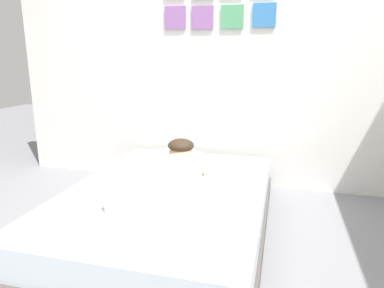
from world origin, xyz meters
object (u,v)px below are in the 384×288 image
object	(u,v)px
bed	(168,211)
pillow	(177,156)
coffee_cup	(206,165)
cell_phone	(181,183)
person_lying	(166,175)

from	to	relation	value
bed	pillow	size ratio (longest dim) A/B	3.69
coffee_cup	cell_phone	xyz separation A→B (m)	(-0.11, -0.35, -0.03)
bed	cell_phone	xyz separation A→B (m)	(0.07, 0.11, 0.17)
pillow	cell_phone	size ratio (longest dim) A/B	3.71
pillow	person_lying	bearing A→B (deg)	-79.75
coffee_cup	bed	bearing A→B (deg)	-110.71
bed	pillow	xyz separation A→B (m)	(-0.12, 0.61, 0.22)
pillow	coffee_cup	world-z (taller)	pillow
bed	person_lying	distance (m)	0.27
coffee_cup	cell_phone	size ratio (longest dim) A/B	0.89
bed	person_lying	xyz separation A→B (m)	(-0.00, -0.02, 0.27)
bed	pillow	bearing A→B (deg)	100.75
bed	coffee_cup	world-z (taller)	coffee_cup
cell_phone	person_lying	bearing A→B (deg)	-118.26
bed	coffee_cup	bearing A→B (deg)	69.29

